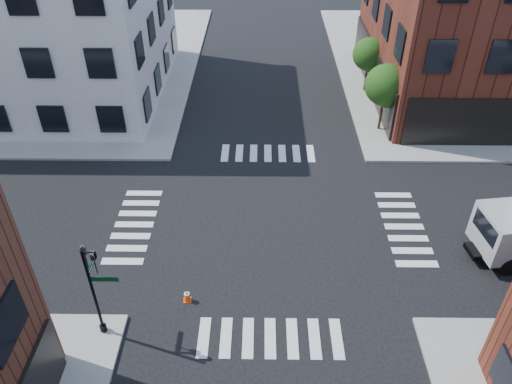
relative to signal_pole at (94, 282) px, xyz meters
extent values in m
plane|color=black|center=(6.72, 6.68, -2.86)|extent=(120.00, 120.00, 0.00)
cube|color=gray|center=(-14.28, 27.68, -2.78)|extent=(30.00, 30.00, 0.15)
cube|color=beige|center=(-12.28, 22.68, 2.64)|extent=(22.00, 16.00, 11.00)
cylinder|color=black|center=(14.22, 16.68, -1.97)|extent=(0.18, 0.18, 1.47)
cylinder|color=black|center=(14.22, 16.68, -1.24)|extent=(0.12, 0.12, 1.47)
sphere|color=#1C3E11|center=(14.22, 16.68, 0.44)|extent=(2.69, 2.69, 2.69)
sphere|color=#1C3E11|center=(14.47, 16.58, -0.10)|extent=(1.85, 1.85, 1.85)
cylinder|color=black|center=(14.22, 22.68, -2.04)|extent=(0.18, 0.18, 1.33)
cylinder|color=black|center=(14.22, 22.68, -1.38)|extent=(0.12, 0.12, 1.33)
sphere|color=#1C3E11|center=(14.22, 22.68, 0.14)|extent=(2.43, 2.43, 2.43)
sphere|color=#1C3E11|center=(14.47, 22.58, -0.35)|extent=(1.67, 1.67, 1.67)
cylinder|color=black|center=(-0.08, -0.12, -0.56)|extent=(0.12, 0.12, 4.60)
cylinder|color=black|center=(-0.08, -0.12, -2.56)|extent=(0.28, 0.28, 0.30)
cube|color=#053819|center=(0.47, -0.12, 0.29)|extent=(1.10, 0.03, 0.22)
cube|color=#053819|center=(-0.08, 0.43, 0.54)|extent=(0.03, 1.10, 0.22)
imported|color=black|center=(0.27, -0.02, 1.04)|extent=(0.22, 0.18, 1.10)
imported|color=black|center=(-0.18, 0.23, 1.04)|extent=(0.18, 0.22, 1.10)
cube|color=#A8A8AA|center=(17.56, 4.52, -1.26)|extent=(2.37, 2.72, 2.06)
cube|color=black|center=(16.60, 4.39, -0.90)|extent=(0.36, 1.95, 0.93)
cylinder|color=black|center=(17.71, 3.45, -2.34)|extent=(1.07, 0.50, 1.03)
cylinder|color=black|center=(17.42, 5.59, -2.34)|extent=(1.07, 0.50, 1.03)
cube|color=#FA460B|center=(3.12, 1.62, -2.84)|extent=(0.38, 0.38, 0.04)
cone|color=#FA460B|center=(3.12, 1.62, -2.54)|extent=(0.36, 0.36, 0.64)
cylinder|color=white|center=(3.12, 1.62, -2.45)|extent=(0.25, 0.25, 0.07)
camera|label=1|loc=(6.30, -12.97, 14.03)|focal=35.00mm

